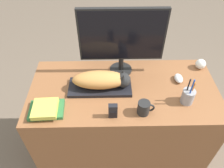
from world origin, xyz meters
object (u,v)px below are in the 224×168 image
(coffee_mug, at_px, (144,108))
(book_stack, at_px, (46,109))
(keyboard, at_px, (100,87))
(monitor, at_px, (122,38))
(phone, at_px, (113,111))
(baseball, at_px, (201,64))
(computer_mouse, at_px, (179,78))
(cat, at_px, (103,80))
(pen_cup, at_px, (188,96))

(coffee_mug, relative_size, book_stack, 0.48)
(keyboard, height_order, monitor, monitor)
(phone, bearing_deg, baseball, 33.68)
(monitor, distance_m, coffee_mug, 0.50)
(coffee_mug, bearing_deg, computer_mouse, 45.17)
(coffee_mug, distance_m, book_stack, 0.62)
(computer_mouse, distance_m, coffee_mug, 0.42)
(phone, distance_m, book_stack, 0.43)
(monitor, distance_m, computer_mouse, 0.51)
(cat, height_order, book_stack, cat)
(computer_mouse, distance_m, phone, 0.58)
(phone, bearing_deg, monitor, 80.84)
(keyboard, height_order, book_stack, book_stack)
(cat, xyz_separation_m, monitor, (0.13, 0.19, 0.21))
(keyboard, distance_m, phone, 0.27)
(baseball, height_order, book_stack, baseball)
(baseball, bearing_deg, pen_cup, -119.38)
(cat, distance_m, pen_cup, 0.57)
(keyboard, height_order, computer_mouse, computer_mouse)
(baseball, bearing_deg, book_stack, -159.50)
(keyboard, relative_size, coffee_mug, 4.03)
(computer_mouse, bearing_deg, coffee_mug, -134.83)
(keyboard, distance_m, monitor, 0.37)
(computer_mouse, relative_size, pen_cup, 0.44)
(monitor, xyz_separation_m, baseball, (0.62, 0.02, -0.26))
(baseball, distance_m, book_stack, 1.19)
(phone, bearing_deg, keyboard, 108.94)
(cat, bearing_deg, baseball, 15.71)
(monitor, relative_size, phone, 5.64)
(monitor, relative_size, book_stack, 2.62)
(monitor, distance_m, book_stack, 0.69)
(cat, distance_m, computer_mouse, 0.56)
(keyboard, relative_size, monitor, 0.74)
(coffee_mug, xyz_separation_m, baseball, (0.49, 0.43, -0.01))
(keyboard, height_order, pen_cup, pen_cup)
(keyboard, relative_size, computer_mouse, 4.62)
(monitor, distance_m, phone, 0.51)
(coffee_mug, distance_m, pen_cup, 0.31)
(cat, distance_m, baseball, 0.78)
(monitor, xyz_separation_m, phone, (-0.07, -0.44, -0.24))
(baseball, xyz_separation_m, phone, (-0.69, -0.46, 0.01))
(cat, xyz_separation_m, baseball, (0.75, 0.21, -0.04))
(monitor, distance_m, baseball, 0.67)
(keyboard, height_order, phone, phone)
(coffee_mug, relative_size, pen_cup, 0.50)
(pen_cup, bearing_deg, baseball, 60.62)
(baseball, relative_size, book_stack, 0.34)
(keyboard, xyz_separation_m, phone, (0.09, -0.25, 0.04))
(computer_mouse, relative_size, book_stack, 0.42)
(monitor, bearing_deg, phone, -99.16)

